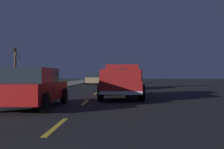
{
  "coord_description": "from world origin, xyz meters",
  "views": [
    {
      "loc": [
        -1.74,
        -1.5,
        1.26
      ],
      "look_at": [
        15.41,
        -1.16,
        1.31
      ],
      "focal_mm": 43.74,
      "sensor_mm": 36.0,
      "label": 1
    }
  ],
  "objects_px": {
    "pickup_truck": "(122,80)",
    "bare_tree_far": "(15,65)",
    "sedan_blue": "(119,78)",
    "sedan_green": "(119,81)",
    "sedan_tan": "(93,79)",
    "sedan_red": "(32,88)"
  },
  "relations": [
    {
      "from": "sedan_green",
      "to": "bare_tree_far",
      "type": "distance_m",
      "value": 14.88
    },
    {
      "from": "sedan_green",
      "to": "bare_tree_far",
      "type": "relative_size",
      "value": 0.93
    },
    {
      "from": "pickup_truck",
      "to": "sedan_red",
      "type": "distance_m",
      "value": 5.88
    },
    {
      "from": "sedan_tan",
      "to": "pickup_truck",
      "type": "bearing_deg",
      "value": -170.68
    },
    {
      "from": "pickup_truck",
      "to": "sedan_green",
      "type": "xyz_separation_m",
      "value": [
        9.71,
        0.13,
        -0.2
      ]
    },
    {
      "from": "sedan_red",
      "to": "sedan_tan",
      "type": "height_order",
      "value": "same"
    },
    {
      "from": "sedan_blue",
      "to": "sedan_green",
      "type": "bearing_deg",
      "value": 179.78
    },
    {
      "from": "pickup_truck",
      "to": "sedan_blue",
      "type": "distance_m",
      "value": 26.51
    },
    {
      "from": "bare_tree_far",
      "to": "sedan_green",
      "type": "bearing_deg",
      "value": -122.2
    },
    {
      "from": "pickup_truck",
      "to": "bare_tree_far",
      "type": "relative_size",
      "value": 1.15
    },
    {
      "from": "sedan_blue",
      "to": "sedan_tan",
      "type": "distance_m",
      "value": 5.95
    },
    {
      "from": "pickup_truck",
      "to": "sedan_tan",
      "type": "bearing_deg",
      "value": 9.32
    },
    {
      "from": "sedan_blue",
      "to": "bare_tree_far",
      "type": "bearing_deg",
      "value": 125.35
    },
    {
      "from": "pickup_truck",
      "to": "sedan_blue",
      "type": "xyz_separation_m",
      "value": [
        26.51,
        0.07,
        -0.2
      ]
    },
    {
      "from": "sedan_tan",
      "to": "sedan_red",
      "type": "bearing_deg",
      "value": -179.99
    },
    {
      "from": "sedan_tan",
      "to": "bare_tree_far",
      "type": "height_order",
      "value": "bare_tree_far"
    },
    {
      "from": "sedan_red",
      "to": "pickup_truck",
      "type": "bearing_deg",
      "value": -37.19
    },
    {
      "from": "sedan_tan",
      "to": "bare_tree_far",
      "type": "bearing_deg",
      "value": 114.32
    },
    {
      "from": "sedan_blue",
      "to": "sedan_red",
      "type": "bearing_deg",
      "value": 173.62
    },
    {
      "from": "pickup_truck",
      "to": "sedan_tan",
      "type": "relative_size",
      "value": 1.23
    },
    {
      "from": "sedan_blue",
      "to": "bare_tree_far",
      "type": "xyz_separation_m",
      "value": [
        -8.92,
        12.58,
        1.67
      ]
    },
    {
      "from": "sedan_green",
      "to": "bare_tree_far",
      "type": "xyz_separation_m",
      "value": [
        7.88,
        12.52,
        1.67
      ]
    }
  ]
}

